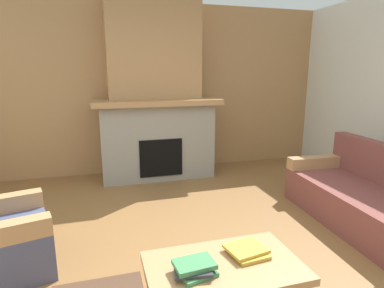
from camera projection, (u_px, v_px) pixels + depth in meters
ground at (211, 266)px, 2.76m from camera, size 9.00×9.00×0.00m
wall_back_wood_panel at (151, 89)px, 5.27m from camera, size 6.00×0.12×2.70m
fireplace at (155, 103)px, 4.96m from camera, size 1.90×0.82×2.70m
couch at (367, 199)px, 3.48m from camera, size 0.94×1.85×0.85m
coffee_table at (224, 272)px, 2.07m from camera, size 1.00×0.60×0.43m
book_stack_near_edge at (195, 268)px, 1.95m from camera, size 0.27×0.23×0.08m
book_stack_center at (248, 251)px, 2.16m from camera, size 0.29×0.27×0.05m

